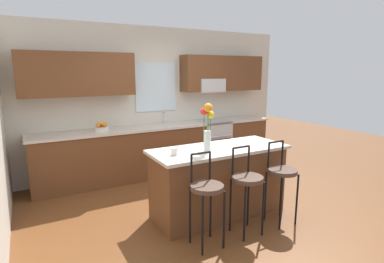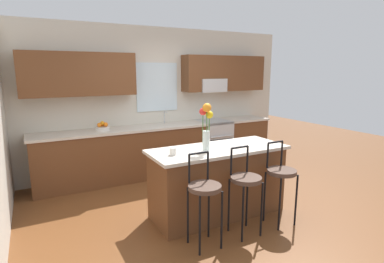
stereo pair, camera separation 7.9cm
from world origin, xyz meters
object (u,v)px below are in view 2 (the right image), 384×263
at_px(bar_stool_far, 281,175).
at_px(mug_ceramic, 173,151).
at_px(bar_stool_near, 204,191).
at_px(bar_stool_middle, 245,183).
at_px(kitchen_island, 218,181).
at_px(fruit_bowl_oranges, 103,127).
at_px(flower_vase, 206,124).
at_px(oven_range, 213,143).

bearing_deg(bar_stool_far, mug_ceramic, 155.56).
distance_m(bar_stool_near, mug_ceramic, 0.65).
height_order(bar_stool_near, bar_stool_middle, same).
distance_m(kitchen_island, fruit_bowl_oranges, 2.26).
xyz_separation_m(kitchen_island, fruit_bowl_oranges, (-1.07, 1.92, 0.51)).
bearing_deg(bar_stool_near, flower_vase, 57.86).
bearing_deg(bar_stool_near, mug_ceramic, 101.77).
height_order(bar_stool_far, fruit_bowl_oranges, fruit_bowl_oranges).
bearing_deg(bar_stool_middle, fruit_bowl_oranges, 113.22).
relative_size(flower_vase, mug_ceramic, 6.71).
relative_size(kitchen_island, mug_ceramic, 20.31).
distance_m(bar_stool_middle, mug_ceramic, 0.93).
height_order(bar_stool_far, flower_vase, flower_vase).
height_order(flower_vase, mug_ceramic, flower_vase).
height_order(oven_range, bar_stool_far, bar_stool_far).
xyz_separation_m(oven_range, fruit_bowl_oranges, (-2.18, 0.03, 0.51)).
bearing_deg(flower_vase, bar_stool_near, -122.14).
height_order(bar_stool_middle, bar_stool_far, same).
xyz_separation_m(bar_stool_far, mug_ceramic, (-1.22, 0.55, 0.33)).
xyz_separation_m(flower_vase, mug_ceramic, (-0.44, 0.04, -0.30)).
distance_m(bar_stool_far, mug_ceramic, 1.37).
xyz_separation_m(bar_stool_far, flower_vase, (-0.78, 0.51, 0.63)).
xyz_separation_m(flower_vase, fruit_bowl_oranges, (-0.85, 1.99, -0.30)).
height_order(kitchen_island, flower_vase, flower_vase).
xyz_separation_m(bar_stool_far, fruit_bowl_oranges, (-1.62, 2.51, 0.34)).
bearing_deg(flower_vase, fruit_bowl_oranges, 113.03).
relative_size(bar_stool_near, bar_stool_far, 1.00).
bearing_deg(kitchen_island, bar_stool_middle, -90.00).
bearing_deg(bar_stool_far, oven_range, 77.41).
bearing_deg(kitchen_island, mug_ceramic, -177.39).
bearing_deg(fruit_bowl_oranges, mug_ceramic, -78.15).
relative_size(bar_stool_middle, bar_stool_far, 1.00).
bearing_deg(bar_stool_near, bar_stool_middle, 0.00).
height_order(oven_range, bar_stool_near, bar_stool_near).
height_order(kitchen_island, bar_stool_far, bar_stool_far).
distance_m(flower_vase, fruit_bowl_oranges, 2.19).
bearing_deg(bar_stool_far, kitchen_island, 133.35).
xyz_separation_m(bar_stool_near, flower_vase, (0.32, 0.51, 0.63)).
height_order(bar_stool_near, flower_vase, flower_vase).
relative_size(kitchen_island, fruit_bowl_oranges, 7.62).
height_order(bar_stool_middle, fruit_bowl_oranges, fruit_bowl_oranges).
xyz_separation_m(bar_stool_near, bar_stool_middle, (0.55, 0.00, 0.00)).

